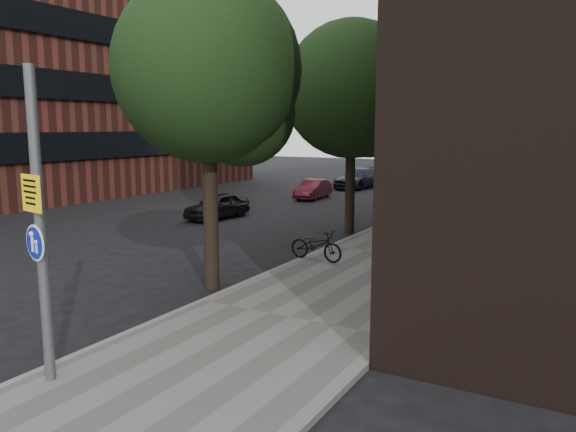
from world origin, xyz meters
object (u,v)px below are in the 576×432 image
Objects in this scene: signpost at (40,227)px; parked_bike_facade_near at (437,248)px; pedestrian at (391,240)px; parked_car_near at (217,206)px.

parked_bike_facade_near is at bearing 84.74° from signpost.
pedestrian reaches higher than parked_bike_facade_near.
pedestrian is at bearing 85.24° from signpost.
pedestrian is 0.57× the size of parked_car_near.
parked_car_near is (-9.93, 5.86, -0.49)m from pedestrian.
signpost is 16.18m from parked_car_near.
parked_bike_facade_near is (0.69, 1.96, -0.50)m from pedestrian.
signpost is 1.43× the size of parked_car_near.
signpost reaches higher than parked_car_near.
parked_car_near is at bearing 63.22° from parked_bike_facade_near.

